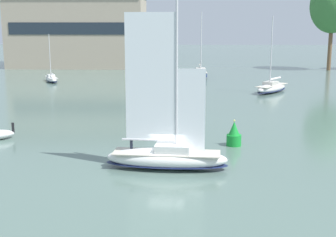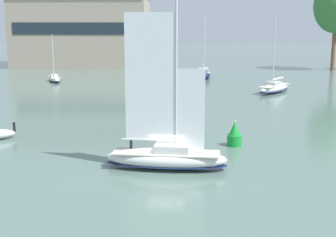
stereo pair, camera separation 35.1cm
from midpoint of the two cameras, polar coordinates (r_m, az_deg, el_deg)
name	(u,v)px [view 1 (the left image)]	position (r m, az deg, el deg)	size (l,w,h in m)	color
ground_plane	(167,168)	(33.66, -0.46, -6.08)	(400.00, 400.00, 0.00)	slate
waterfront_building	(79,30)	(115.73, -10.87, 10.55)	(32.30, 17.62, 17.24)	tan
tree_shore_center	(333,6)	(109.78, 19.36, 12.83)	(9.67, 9.67, 19.90)	brown
sailboat_main	(167,155)	(33.38, -0.45, -4.49)	(8.90, 3.10, 12.02)	white
sailboat_moored_near_marina	(200,73)	(90.45, 3.87, 5.55)	(2.81, 9.04, 12.32)	navy
sailboat_moored_mid_channel	(51,79)	(85.99, -14.14, 4.74)	(4.15, 6.24, 8.40)	white
sailboat_moored_far_slip	(272,87)	(72.01, 12.38, 3.73)	(6.71, 7.97, 11.28)	silver
channel_buoy	(234,135)	(39.93, 7.80, -2.04)	(1.25, 1.25, 2.24)	green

